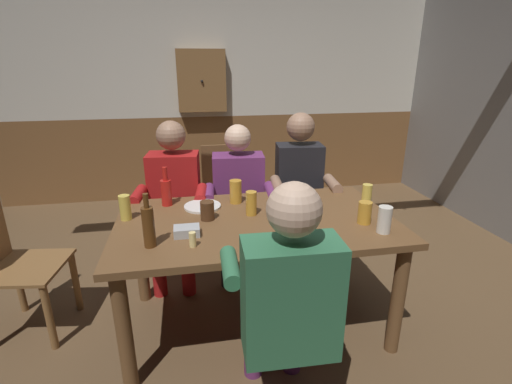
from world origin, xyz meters
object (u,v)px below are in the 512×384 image
Objects in this scene: bottle_0 at (166,191)px; pint_glass_1 at (236,192)px; plate_0 at (203,206)px; pint_glass_2 at (125,208)px; dining_table at (256,234)px; pint_glass_6 at (367,194)px; person_3 at (287,297)px; pint_glass_5 at (251,203)px; person_1 at (239,193)px; pint_glass_7 at (207,211)px; table_candle at (193,239)px; person_2 at (300,185)px; bottle_1 at (149,226)px; condiment_caddy at (187,231)px; pint_glass_0 at (365,213)px; chair_empty_near_right at (224,188)px; pint_glass_4 at (384,220)px; person_0 at (174,195)px; wall_dart_cabinet at (202,81)px; chair_empty_near_left at (11,264)px; pint_glass_3 at (302,211)px.

bottle_0 is 0.46m from pint_glass_1.
plate_0 is 1.56× the size of pint_glass_2.
pint_glass_6 reaches higher than dining_table.
person_3 is 0.80m from pint_glass_5.
pint_glass_7 is at bearing 71.76° from person_1.
table_candle is 0.52m from pint_glass_5.
person_2 is at bearing 115.01° from pint_glass_6.
pint_glass_5 is 0.27m from pint_glass_7.
bottle_0 is at bearing 83.83° from bottle_1.
pint_glass_2 is (-1.26, -0.57, 0.12)m from person_2.
person_3 is at bearing -69.05° from pint_glass_7.
condiment_caddy is (-0.41, -0.86, 0.11)m from person_1.
pint_glass_0 reaches higher than pint_glass_7.
person_2 is 4.87× the size of bottle_0.
person_1 is 14.91× the size of table_candle.
chair_empty_near_right is 7.72× the size of pint_glass_7.
pint_glass_4 reaches higher than condiment_caddy.
person_2 reaches higher than pint_glass_0.
person_1 is at bearing 91.86° from chair_empty_near_right.
pint_glass_0 is (1.12, -0.88, 0.13)m from person_0.
wall_dart_cabinet is (-0.84, 2.83, 0.61)m from pint_glass_4.
table_candle is at bearing -135.35° from pint_glass_5.
table_candle is 0.70× the size of pint_glass_7.
pint_glass_4 is 1.02m from pint_glass_7.
chair_empty_near_right is at bearing -80.80° from person_1.
wall_dart_cabinet is (-0.95, 2.41, 0.62)m from pint_glass_6.
chair_empty_near_left is at bearing 174.90° from pint_glass_2.
person_0 is 8.08× the size of pint_glass_2.
person_1 reaches higher than pint_glass_6.
person_3 is at bearing -88.60° from pint_glass_5.
plate_0 is 0.35m from pint_glass_5.
pint_glass_3 is (-0.36, 0.07, 0.01)m from pint_glass_0.
chair_empty_near_left is 1.45m from pint_glass_1.
person_2 is 8.31× the size of pint_glass_2.
wall_dart_cabinet is at bearing 99.31° from pint_glass_3.
pint_glass_5 reaches higher than plate_0.
person_2 is 8.61× the size of pint_glass_3.
plate_0 is at bearing 148.88° from pint_glass_5.
bottle_0 is 0.38m from pint_glass_7.
dining_table is 11.10× the size of pint_glass_5.
pint_glass_2 reaches higher than pint_glass_5.
pint_glass_4 reaches higher than dining_table.
person_1 is 0.97× the size of person_3.
pint_glass_2 reaches higher than condiment_caddy.
pint_glass_1 is at bearing 96.80° from person_3.
wall_dart_cabinet is (-0.18, 3.23, 0.75)m from person_3.
pint_glass_2 is at bearing 175.15° from pint_glass_5.
person_1 reaches higher than plate_0.
dining_table is at bearing 19.30° from condiment_caddy.
person_0 reaches higher than condiment_caddy.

